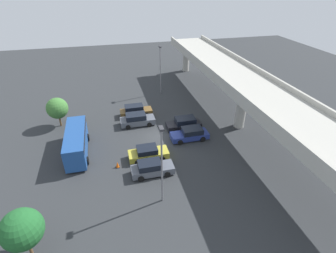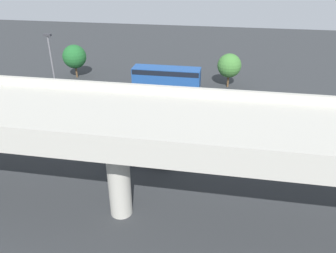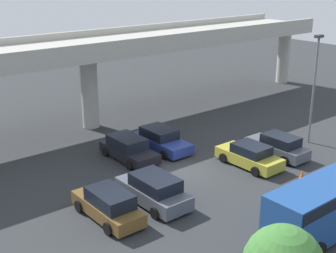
% 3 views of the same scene
% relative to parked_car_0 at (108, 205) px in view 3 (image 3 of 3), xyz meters
% --- Properties ---
extents(ground_plane, '(107.16, 107.16, 0.00)m').
position_rel_parked_car_0_xyz_m(ground_plane, '(6.85, 2.18, -0.78)').
color(ground_plane, '#2D3033').
extents(highway_overpass, '(51.38, 6.78, 7.45)m').
position_rel_parked_car_0_xyz_m(highway_overpass, '(6.85, 13.58, 5.37)').
color(highway_overpass, '#ADAAA0').
rests_on(highway_overpass, ground_plane).
extents(parked_car_0, '(2.01, 4.74, 1.65)m').
position_rel_parked_car_0_xyz_m(parked_car_0, '(0.00, 0.00, 0.00)').
color(parked_car_0, brown).
rests_on(parked_car_0, ground_plane).
extents(parked_car_1, '(2.24, 4.81, 1.69)m').
position_rel_parked_car_0_xyz_m(parked_car_1, '(2.87, -0.17, 0.02)').
color(parked_car_1, '#515660').
rests_on(parked_car_1, ground_plane).
extents(parked_car_2, '(2.19, 4.74, 1.57)m').
position_rel_parked_car_0_xyz_m(parked_car_2, '(5.39, 6.00, -0.03)').
color(parked_car_2, black).
rests_on(parked_car_2, ground_plane).
extents(parked_car_3, '(2.21, 4.85, 1.56)m').
position_rel_parked_car_0_xyz_m(parked_car_3, '(8.22, 5.96, -0.04)').
color(parked_car_3, navy).
rests_on(parked_car_3, ground_plane).
extents(parked_car_4, '(2.13, 4.59, 1.52)m').
position_rel_parked_car_0_xyz_m(parked_car_4, '(10.97, -0.05, -0.07)').
color(parked_car_4, gold).
rests_on(parked_car_4, ground_plane).
extents(parked_car_5, '(2.02, 4.53, 1.58)m').
position_rel_parked_car_0_xyz_m(parked_car_5, '(13.77, -0.16, -0.04)').
color(parked_car_5, '#515660').
rests_on(parked_car_5, ground_plane).
extents(shuttle_bus, '(8.05, 2.54, 2.86)m').
position_rel_parked_car_0_xyz_m(shuttle_bus, '(7.86, -8.02, 0.92)').
color(shuttle_bus, '#1E478C').
rests_on(shuttle_bus, ground_plane).
extents(lamp_post_mid_lot, '(0.70, 0.35, 8.06)m').
position_rel_parked_car_0_xyz_m(lamp_post_mid_lot, '(17.76, 0.07, 3.94)').
color(lamp_post_mid_lot, slate).
rests_on(lamp_post_mid_lot, ground_plane).
extents(traffic_cone, '(0.44, 0.44, 0.70)m').
position_rel_parked_car_0_xyz_m(traffic_cone, '(11.79, -3.65, -0.45)').
color(traffic_cone, black).
rests_on(traffic_cone, ground_plane).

